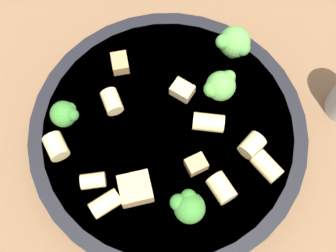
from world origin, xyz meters
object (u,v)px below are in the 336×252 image
(rigatoni_2, at_px, (56,146))
(rigatoni_3, at_px, (267,166))
(broccoli_floret_0, at_px, (234,43))
(broccoli_floret_2, at_px, (189,206))
(chicken_chunk_1, at_px, (182,90))
(pasta_bowl, at_px, (168,135))
(broccoli_floret_3, at_px, (65,114))
(rigatoni_4, at_px, (222,188))
(rigatoni_6, at_px, (112,102))
(rigatoni_7, at_px, (105,204))
(chicken_chunk_2, at_px, (120,63))
(rigatoni_1, at_px, (252,145))
(chicken_chunk_0, at_px, (135,189))
(rigatoni_5, at_px, (93,181))
(broccoli_floret_1, at_px, (221,85))
(rigatoni_0, at_px, (208,118))
(chicken_chunk_3, at_px, (196,164))

(rigatoni_2, xyz_separation_m, rigatoni_3, (-0.18, 0.04, -0.00))
(broccoli_floret_0, bearing_deg, rigatoni_3, 95.02)
(broccoli_floret_2, xyz_separation_m, chicken_chunk_1, (-0.01, -0.11, -0.02))
(pasta_bowl, distance_m, broccoli_floret_0, 0.11)
(pasta_bowl, distance_m, broccoli_floret_3, 0.10)
(broccoli_floret_0, xyz_separation_m, broccoli_floret_3, (0.16, 0.05, -0.01))
(chicken_chunk_1, bearing_deg, broccoli_floret_3, 8.52)
(rigatoni_4, xyz_separation_m, rigatoni_6, (0.09, -0.09, -0.00))
(broccoli_floret_3, height_order, rigatoni_2, broccoli_floret_3)
(broccoli_floret_3, height_order, rigatoni_7, broccoli_floret_3)
(rigatoni_2, bearing_deg, broccoli_floret_0, -155.22)
(rigatoni_6, bearing_deg, chicken_chunk_2, -104.41)
(pasta_bowl, xyz_separation_m, rigatoni_2, (0.10, 0.01, 0.02))
(rigatoni_1, bearing_deg, rigatoni_4, 46.89)
(broccoli_floret_2, height_order, chicken_chunk_0, broccoli_floret_2)
(rigatoni_3, relative_size, rigatoni_6, 1.22)
(broccoli_floret_3, bearing_deg, broccoli_floret_0, -162.14)
(rigatoni_5, height_order, chicken_chunk_2, rigatoni_5)
(rigatoni_7, xyz_separation_m, chicken_chunk_1, (-0.08, -0.10, -0.00))
(rigatoni_5, bearing_deg, broccoli_floret_1, -149.72)
(rigatoni_4, height_order, chicken_chunk_0, same)
(rigatoni_3, bearing_deg, chicken_chunk_1, -52.39)
(chicken_chunk_0, relative_size, chicken_chunk_1, 1.38)
(rigatoni_6, bearing_deg, chicken_chunk_0, 99.52)
(rigatoni_1, distance_m, chicken_chunk_0, 0.11)
(broccoli_floret_3, distance_m, rigatoni_0, 0.13)
(broccoli_floret_1, distance_m, rigatoni_3, 0.08)
(rigatoni_1, xyz_separation_m, rigatoni_5, (0.14, 0.02, -0.00))
(chicken_chunk_3, bearing_deg, rigatoni_0, -111.24)
(broccoli_floret_1, bearing_deg, chicken_chunk_2, -25.29)
(chicken_chunk_1, bearing_deg, rigatoni_1, 130.97)
(pasta_bowl, distance_m, rigatoni_7, 0.09)
(rigatoni_0, distance_m, chicken_chunk_0, 0.09)
(rigatoni_0, bearing_deg, chicken_chunk_1, -58.49)
(broccoli_floret_0, bearing_deg, broccoli_floret_1, 65.18)
(rigatoni_4, bearing_deg, rigatoni_5, -10.25)
(rigatoni_0, xyz_separation_m, rigatoni_4, (-0.00, 0.07, 0.00))
(rigatoni_4, bearing_deg, pasta_bowl, -57.62)
(broccoli_floret_0, relative_size, rigatoni_1, 1.80)
(rigatoni_1, relative_size, rigatoni_6, 0.94)
(broccoli_floret_2, distance_m, rigatoni_1, 0.08)
(chicken_chunk_2, bearing_deg, rigatoni_1, 138.36)
(rigatoni_0, bearing_deg, broccoli_floret_2, 70.44)
(broccoli_floret_3, relative_size, chicken_chunk_0, 1.03)
(broccoli_floret_0, distance_m, chicken_chunk_2, 0.11)
(pasta_bowl, bearing_deg, rigatoni_4, 122.38)
(broccoli_floret_2, height_order, rigatoni_2, broccoli_floret_2)
(broccoli_floret_3, relative_size, rigatoni_1, 1.38)
(pasta_bowl, relative_size, rigatoni_0, 9.25)
(rigatoni_4, bearing_deg, chicken_chunk_2, -59.88)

